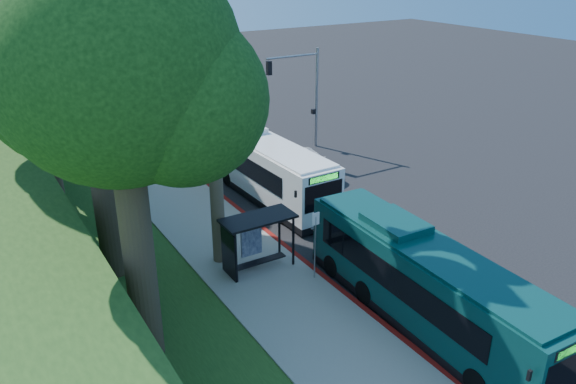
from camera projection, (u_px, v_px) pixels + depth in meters
ground at (345, 210)px, 30.61m from camera, size 140.00×140.00×0.00m
sidewalk at (224, 242)px, 27.08m from camera, size 4.50×70.00×0.12m
red_curb at (309, 266)px, 25.05m from camera, size 0.25×30.00×0.13m
grass_verge at (79, 231)px, 28.28m from camera, size 8.00×70.00×0.06m
bus_shelter at (252, 233)px, 24.18m from camera, size 3.20×1.51×2.55m
stop_sign_pole at (315, 237)px, 23.28m from camera, size 0.35×0.06×3.17m
traffic_signal_pole at (304, 87)px, 38.53m from camera, size 4.10×0.30×7.00m
tree_0 at (82, 5)px, 20.24m from camera, size 8.40×8.00×15.70m
tree_6 at (121, 77)px, 15.88m from camera, size 7.56×7.20×13.74m
white_bus at (261, 164)px, 32.18m from camera, size 2.79×12.04×3.57m
teal_bus at (424, 282)px, 20.76m from camera, size 2.94×11.88×3.52m
pickup at (309, 164)px, 35.20m from camera, size 3.06×5.42×1.43m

